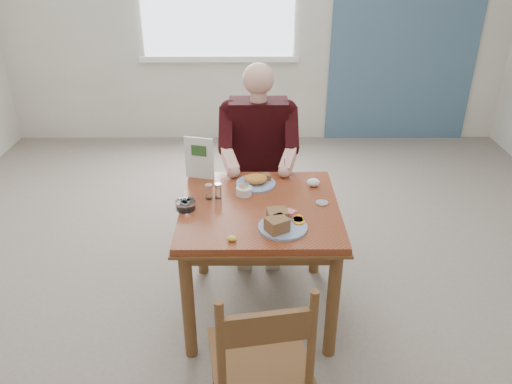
{
  "coord_description": "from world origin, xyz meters",
  "views": [
    {
      "loc": [
        -0.04,
        -2.49,
        2.13
      ],
      "look_at": [
        -0.02,
        0.0,
        0.84
      ],
      "focal_mm": 35.0,
      "sensor_mm": 36.0,
      "label": 1
    }
  ],
  "objects_px": {
    "table": "(260,222)",
    "far_plate": "(256,181)",
    "diner": "(258,148)",
    "near_plate": "(280,223)",
    "chair_far": "(258,185)",
    "chair_near": "(261,363)"
  },
  "relations": [
    {
      "from": "chair_near",
      "to": "table",
      "type": "bearing_deg",
      "value": 89.53
    },
    {
      "from": "chair_far",
      "to": "diner",
      "type": "bearing_deg",
      "value": -89.99
    },
    {
      "from": "table",
      "to": "near_plate",
      "type": "distance_m",
      "value": 0.31
    },
    {
      "from": "chair_far",
      "to": "diner",
      "type": "xyz_separation_m",
      "value": [
        0.0,
        -0.09,
        0.33
      ]
    },
    {
      "from": "diner",
      "to": "chair_far",
      "type": "bearing_deg",
      "value": 90.01
    },
    {
      "from": "chair_near",
      "to": "near_plate",
      "type": "height_order",
      "value": "chair_near"
    },
    {
      "from": "chair_far",
      "to": "chair_near",
      "type": "relative_size",
      "value": 1.0
    },
    {
      "from": "table",
      "to": "chair_far",
      "type": "relative_size",
      "value": 0.97
    },
    {
      "from": "near_plate",
      "to": "chair_near",
      "type": "bearing_deg",
      "value": -99.55
    },
    {
      "from": "diner",
      "to": "far_plate",
      "type": "distance_m",
      "value": 0.44
    },
    {
      "from": "table",
      "to": "far_plate",
      "type": "distance_m",
      "value": 0.3
    },
    {
      "from": "chair_near",
      "to": "near_plate",
      "type": "relative_size",
      "value": 2.78
    },
    {
      "from": "table",
      "to": "far_plate",
      "type": "xyz_separation_m",
      "value": [
        -0.02,
        0.27,
        0.14
      ]
    },
    {
      "from": "table",
      "to": "near_plate",
      "type": "bearing_deg",
      "value": -67.02
    },
    {
      "from": "table",
      "to": "near_plate",
      "type": "height_order",
      "value": "near_plate"
    },
    {
      "from": "diner",
      "to": "far_plate",
      "type": "relative_size",
      "value": 4.37
    },
    {
      "from": "diner",
      "to": "near_plate",
      "type": "relative_size",
      "value": 4.05
    },
    {
      "from": "chair_far",
      "to": "chair_near",
      "type": "distance_m",
      "value": 1.72
    },
    {
      "from": "table",
      "to": "diner",
      "type": "bearing_deg",
      "value": 90.0
    },
    {
      "from": "far_plate",
      "to": "table",
      "type": "bearing_deg",
      "value": -86.29
    },
    {
      "from": "chair_far",
      "to": "far_plate",
      "type": "relative_size",
      "value": 3.0
    },
    {
      "from": "table",
      "to": "far_plate",
      "type": "bearing_deg",
      "value": 93.71
    }
  ]
}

